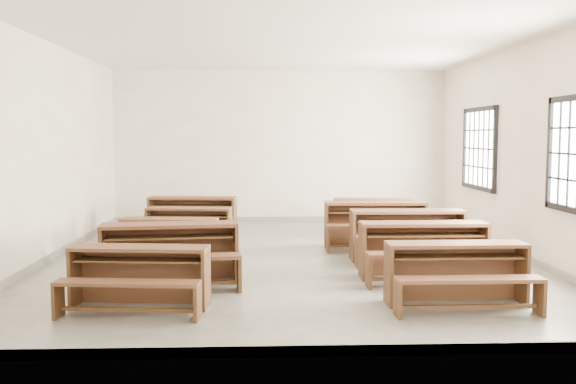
{
  "coord_description": "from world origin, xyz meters",
  "views": [
    {
      "loc": [
        -0.37,
        -9.39,
        1.82
      ],
      "look_at": [
        0.0,
        0.0,
        1.0
      ],
      "focal_mm": 40.0,
      "sensor_mm": 36.0,
      "label": 1
    }
  ],
  "objects_px": {
    "desk_set_4": "(192,213)",
    "desk_set_6": "(424,246)",
    "desk_set_7": "(408,231)",
    "desk_set_2": "(169,237)",
    "desk_set_5": "(457,269)",
    "desk_set_8": "(375,221)",
    "desk_set_1": "(170,249)",
    "desk_set_0": "(139,273)",
    "desk_set_9": "(373,213)",
    "desk_set_3": "(188,224)"
  },
  "relations": [
    {
      "from": "desk_set_5",
      "to": "desk_set_0",
      "type": "bearing_deg",
      "value": 179.33
    },
    {
      "from": "desk_set_0",
      "to": "desk_set_9",
      "type": "bearing_deg",
      "value": 62.47
    },
    {
      "from": "desk_set_2",
      "to": "desk_set_8",
      "type": "xyz_separation_m",
      "value": [
        3.21,
        1.09,
        0.07
      ]
    },
    {
      "from": "desk_set_1",
      "to": "desk_set_5",
      "type": "bearing_deg",
      "value": -25.81
    },
    {
      "from": "desk_set_2",
      "to": "desk_set_7",
      "type": "relative_size",
      "value": 0.89
    },
    {
      "from": "desk_set_5",
      "to": "desk_set_8",
      "type": "xyz_separation_m",
      "value": [
        -0.24,
        3.64,
        0.04
      ]
    },
    {
      "from": "desk_set_2",
      "to": "desk_set_9",
      "type": "height_order",
      "value": "desk_set_9"
    },
    {
      "from": "desk_set_2",
      "to": "desk_set_5",
      "type": "relative_size",
      "value": 0.97
    },
    {
      "from": "desk_set_4",
      "to": "desk_set_9",
      "type": "height_order",
      "value": "desk_set_4"
    },
    {
      "from": "desk_set_3",
      "to": "desk_set_4",
      "type": "relative_size",
      "value": 0.89
    },
    {
      "from": "desk_set_5",
      "to": "desk_set_4",
      "type": "bearing_deg",
      "value": 124.02
    },
    {
      "from": "desk_set_0",
      "to": "desk_set_1",
      "type": "relative_size",
      "value": 0.87
    },
    {
      "from": "desk_set_1",
      "to": "desk_set_9",
      "type": "height_order",
      "value": "desk_set_1"
    },
    {
      "from": "desk_set_0",
      "to": "desk_set_2",
      "type": "relative_size",
      "value": 1.05
    },
    {
      "from": "desk_set_1",
      "to": "desk_set_7",
      "type": "xyz_separation_m",
      "value": [
        3.26,
        1.38,
        -0.0
      ]
    },
    {
      "from": "desk_set_1",
      "to": "desk_set_6",
      "type": "distance_m",
      "value": 3.2
    },
    {
      "from": "desk_set_2",
      "to": "desk_set_7",
      "type": "xyz_separation_m",
      "value": [
        3.49,
        -0.07,
        0.07
      ]
    },
    {
      "from": "desk_set_1",
      "to": "desk_set_4",
      "type": "xyz_separation_m",
      "value": [
        -0.15,
        3.84,
        -0.02
      ]
    },
    {
      "from": "desk_set_0",
      "to": "desk_set_8",
      "type": "height_order",
      "value": "desk_set_8"
    },
    {
      "from": "desk_set_0",
      "to": "desk_set_8",
      "type": "relative_size",
      "value": 0.91
    },
    {
      "from": "desk_set_8",
      "to": "desk_set_4",
      "type": "bearing_deg",
      "value": 159.5
    },
    {
      "from": "desk_set_4",
      "to": "desk_set_5",
      "type": "xyz_separation_m",
      "value": [
        3.38,
        -4.95,
        -0.02
      ]
    },
    {
      "from": "desk_set_8",
      "to": "desk_set_6",
      "type": "bearing_deg",
      "value": -82.95
    },
    {
      "from": "desk_set_0",
      "to": "desk_set_9",
      "type": "xyz_separation_m",
      "value": [
        3.37,
        5.1,
        -0.0
      ]
    },
    {
      "from": "desk_set_6",
      "to": "desk_set_9",
      "type": "xyz_separation_m",
      "value": [
        0.01,
        3.85,
        -0.04
      ]
    },
    {
      "from": "desk_set_8",
      "to": "desk_set_9",
      "type": "bearing_deg",
      "value": 83.81
    },
    {
      "from": "desk_set_7",
      "to": "desk_set_1",
      "type": "bearing_deg",
      "value": -157.08
    },
    {
      "from": "desk_set_3",
      "to": "desk_set_5",
      "type": "xyz_separation_m",
      "value": [
        3.33,
        -3.92,
        0.02
      ]
    },
    {
      "from": "desk_set_5",
      "to": "desk_set_9",
      "type": "bearing_deg",
      "value": 89.97
    },
    {
      "from": "desk_set_8",
      "to": "desk_set_3",
      "type": "bearing_deg",
      "value": 176.99
    },
    {
      "from": "desk_set_9",
      "to": "desk_set_4",
      "type": "bearing_deg",
      "value": -173.07
    },
    {
      "from": "desk_set_0",
      "to": "desk_set_8",
      "type": "bearing_deg",
      "value": 54.84
    },
    {
      "from": "desk_set_1",
      "to": "desk_set_2",
      "type": "xyz_separation_m",
      "value": [
        -0.22,
        1.45,
        -0.07
      ]
    },
    {
      "from": "desk_set_4",
      "to": "desk_set_6",
      "type": "distance_m",
      "value": 4.97
    },
    {
      "from": "desk_set_0",
      "to": "desk_set_6",
      "type": "bearing_deg",
      "value": 26.35
    },
    {
      "from": "desk_set_3",
      "to": "desk_set_8",
      "type": "relative_size",
      "value": 0.88
    },
    {
      "from": "desk_set_2",
      "to": "desk_set_8",
      "type": "relative_size",
      "value": 0.87
    },
    {
      "from": "desk_set_2",
      "to": "desk_set_4",
      "type": "distance_m",
      "value": 2.39
    },
    {
      "from": "desk_set_4",
      "to": "desk_set_8",
      "type": "bearing_deg",
      "value": -17.07
    },
    {
      "from": "desk_set_3",
      "to": "desk_set_7",
      "type": "xyz_separation_m",
      "value": [
        3.36,
        -1.42,
        0.06
      ]
    },
    {
      "from": "desk_set_7",
      "to": "desk_set_4",
      "type": "bearing_deg",
      "value": 144.23
    },
    {
      "from": "desk_set_3",
      "to": "desk_set_7",
      "type": "distance_m",
      "value": 3.65
    },
    {
      "from": "desk_set_8",
      "to": "desk_set_0",
      "type": "bearing_deg",
      "value": -129.07
    },
    {
      "from": "desk_set_2",
      "to": "desk_set_3",
      "type": "bearing_deg",
      "value": 90.27
    },
    {
      "from": "desk_set_6",
      "to": "desk_set_3",
      "type": "bearing_deg",
      "value": 141.27
    },
    {
      "from": "desk_set_4",
      "to": "desk_set_7",
      "type": "relative_size",
      "value": 1.0
    },
    {
      "from": "desk_set_7",
      "to": "desk_set_8",
      "type": "bearing_deg",
      "value": 103.25
    },
    {
      "from": "desk_set_3",
      "to": "desk_set_6",
      "type": "relative_size",
      "value": 0.92
    },
    {
      "from": "desk_set_1",
      "to": "desk_set_8",
      "type": "relative_size",
      "value": 1.05
    },
    {
      "from": "desk_set_7",
      "to": "desk_set_9",
      "type": "distance_m",
      "value": 2.63
    }
  ]
}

